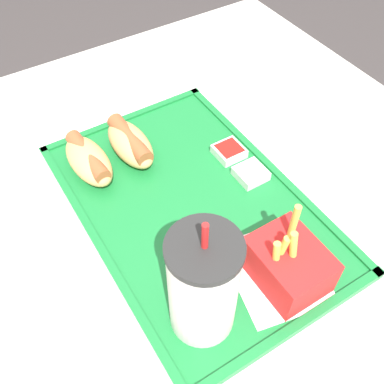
# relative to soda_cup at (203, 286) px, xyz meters

# --- Properties ---
(dining_table) EXTENTS (1.07, 0.96, 0.72)m
(dining_table) POSITION_rel_soda_cup_xyz_m (0.11, -0.08, -0.45)
(dining_table) COLOR beige
(dining_table) RESTS_ON ground_plane
(food_tray) EXTENTS (0.47, 0.31, 0.01)m
(food_tray) POSITION_rel_soda_cup_xyz_m (0.16, -0.08, -0.08)
(food_tray) COLOR #197233
(food_tray) RESTS_ON dining_table
(paper_napkin) EXTENTS (0.16, 0.14, 0.00)m
(paper_napkin) POSITION_rel_soda_cup_xyz_m (0.00, -0.12, -0.08)
(paper_napkin) COLOR white
(paper_napkin) RESTS_ON food_tray
(soda_cup) EXTENTS (0.08, 0.08, 0.19)m
(soda_cup) POSITION_rel_soda_cup_xyz_m (0.00, 0.00, 0.00)
(soda_cup) COLOR silver
(soda_cup) RESTS_ON food_tray
(hot_dog_far) EXTENTS (0.12, 0.06, 0.05)m
(hot_dog_far) POSITION_rel_soda_cup_xyz_m (0.30, 0.02, -0.05)
(hot_dog_far) COLOR tan
(hot_dog_far) RESTS_ON food_tray
(hot_dog_near) EXTENTS (0.12, 0.06, 0.05)m
(hot_dog_near) POSITION_rel_soda_cup_xyz_m (0.30, -0.06, -0.05)
(hot_dog_near) COLOR tan
(hot_dog_near) RESTS_ON food_tray
(fries_carton) EXTENTS (0.10, 0.08, 0.12)m
(fries_carton) POSITION_rel_soda_cup_xyz_m (-0.01, -0.12, -0.05)
(fries_carton) COLOR red
(fries_carton) RESTS_ON food_tray
(sauce_cup_mayo) EXTENTS (0.04, 0.04, 0.02)m
(sauce_cup_mayo) POSITION_rel_soda_cup_xyz_m (0.16, -0.19, -0.07)
(sauce_cup_mayo) COLOR silver
(sauce_cup_mayo) RESTS_ON food_tray
(sauce_cup_ketchup) EXTENTS (0.04, 0.04, 0.02)m
(sauce_cup_ketchup) POSITION_rel_soda_cup_xyz_m (0.22, -0.19, -0.07)
(sauce_cup_ketchup) COLOR silver
(sauce_cup_ketchup) RESTS_ON food_tray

